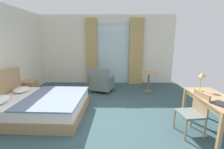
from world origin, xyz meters
TOP-DOWN VIEW (x-y plane):
  - ground at (0.00, 0.00)m, footprint 6.10×7.58m
  - wall_back at (0.00, 3.53)m, footprint 5.70×0.12m
  - balcony_glass_door at (0.32, 3.45)m, footprint 1.41×0.02m
  - curtain_panel_left at (-0.60, 3.35)m, footprint 0.45×0.10m
  - curtain_panel_right at (1.25, 3.35)m, footprint 0.57×0.10m
  - bed at (-1.58, 0.39)m, footprint 2.19×1.81m
  - nightstand at (-2.50, 1.69)m, footprint 0.44×0.47m
  - writing_desk at (2.32, -0.34)m, footprint 0.66×1.36m
  - desk_chair at (1.93, -0.36)m, footprint 0.50×0.53m
  - desk_lamp at (2.27, 0.11)m, footprint 0.18×0.17m
  - closed_book at (2.23, -0.68)m, footprint 0.36×0.37m
  - armchair_by_window at (-0.14, 2.25)m, footprint 0.93×0.88m
  - round_cafe_table at (1.59, 2.29)m, footprint 0.63×0.63m

SIDE VIEW (x-z plane):
  - ground at x=0.00m, z-range -0.10..0.00m
  - bed at x=-1.58m, z-range -0.27..0.82m
  - nightstand at x=-2.50m, z-range 0.00..0.55m
  - armchair_by_window at x=-0.14m, z-range -0.10..0.81m
  - desk_chair at x=1.93m, z-range 0.06..0.94m
  - round_cafe_table at x=1.59m, z-range 0.17..0.89m
  - writing_desk at x=2.32m, z-range 0.29..1.06m
  - closed_book at x=2.23m, z-range 0.77..0.79m
  - desk_lamp at x=2.27m, z-range 0.87..1.29m
  - balcony_glass_door at x=0.32m, z-range 0.00..2.52m
  - curtain_panel_left at x=-0.60m, z-range 0.00..2.72m
  - curtain_panel_right at x=1.25m, z-range 0.00..2.72m
  - wall_back at x=0.00m, z-range 0.00..2.87m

